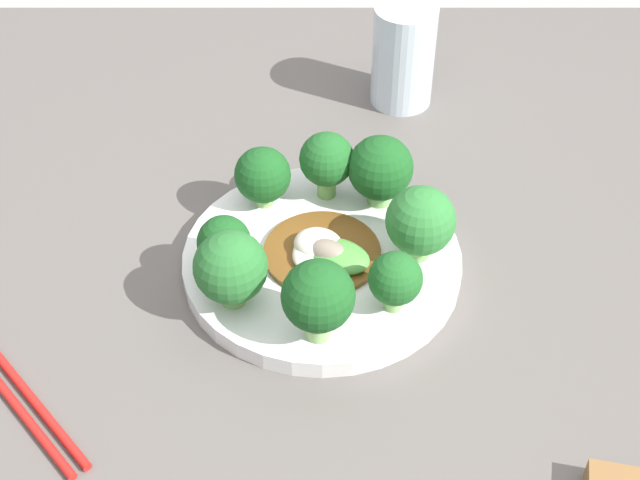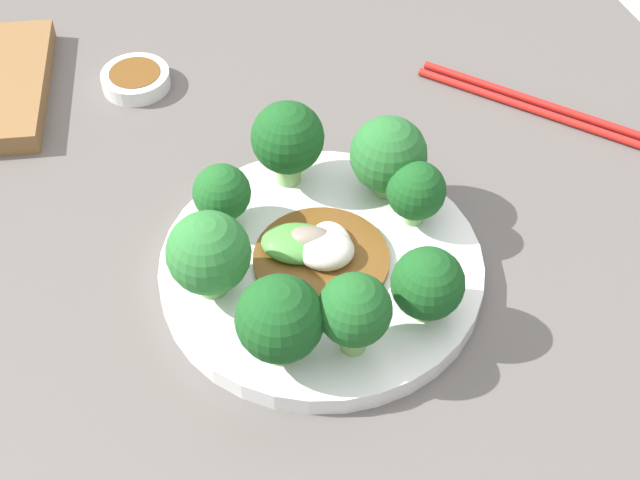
{
  "view_description": "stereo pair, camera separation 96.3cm",
  "coord_description": "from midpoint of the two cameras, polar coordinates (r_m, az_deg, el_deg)",
  "views": [
    {
      "loc": [
        -0.05,
        -0.55,
        1.31
      ],
      "look_at": [
        -0.05,
        -0.0,
        0.8
      ],
      "focal_mm": 50.0,
      "sensor_mm": 36.0,
      "label": 1
    },
    {
      "loc": [
        0.09,
        0.4,
        1.28
      ],
      "look_at": [
        -0.05,
        -0.0,
        0.8
      ],
      "focal_mm": 50.0,
      "sensor_mm": 36.0,
      "label": 2
    }
  ],
  "objects": [
    {
      "name": "plate",
      "position": [
        0.53,
        13.37,
        -45.76
      ],
      "size": [
        0.24,
        0.24,
        0.02
      ],
      "color": "white",
      "rests_on": "table"
    },
    {
      "name": "broccoli_southwest",
      "position": [
        0.5,
        20.23,
        -36.76
      ],
      "size": [
        0.06,
        0.06,
        0.07
      ],
      "color": "#7AAD5B",
      "rests_on": "plate"
    },
    {
      "name": "broccoli_west",
      "position": [
        0.51,
        23.69,
        -39.78
      ],
      "size": [
        0.05,
        0.05,
        0.05
      ],
      "color": "#89B76B",
      "rests_on": "plate"
    },
    {
      "name": "broccoli_northeast",
      "position": [
        0.5,
        12.56,
        -56.25
      ],
      "size": [
        0.06,
        0.06,
        0.07
      ],
      "color": "#70A356",
      "rests_on": "plate"
    },
    {
      "name": "broccoli_east",
      "position": [
        0.49,
        1.97,
        -50.71
      ],
      "size": [
        0.06,
        0.06,
        0.07
      ],
      "color": "#7AAD5B",
      "rests_on": "plate"
    },
    {
      "name": "broccoli_northwest",
      "position": [
        0.52,
        28.02,
        -49.29
      ],
      "size": [
        0.05,
        0.05,
        0.06
      ],
      "color": "#89B76B",
      "rests_on": "plate"
    },
    {
      "name": "broccoli_southeast",
      "position": [
        0.49,
        2.14,
        -42.68
      ],
      "size": [
        0.04,
        0.04,
        0.05
      ],
      "color": "#89B76B",
      "rests_on": "plate"
    },
    {
      "name": "broccoli_north",
      "position": [
        0.51,
        21.65,
        -54.32
      ],
      "size": [
        0.05,
        0.05,
        0.07
      ],
      "color": "#7AAD5B",
      "rests_on": "plate"
    },
    {
      "name": "broccoli_south",
      "position": [
        0.48,
        9.16,
        -36.61
      ],
      "size": [
        0.06,
        0.06,
        0.07
      ],
      "color": "#89B76B",
      "rests_on": "plate"
    },
    {
      "name": "stirfry_center",
      "position": [
        0.52,
        13.37,
        -45.75
      ],
      "size": [
        0.1,
        0.1,
        0.02
      ],
      "color": "brown",
      "rests_on": "plate"
    },
    {
      "name": "chopsticks",
      "position": [
        0.62,
        30.24,
        -23.42
      ],
      "size": [
        0.17,
        0.19,
        0.01
      ],
      "color": "red",
      "rests_on": "table"
    },
    {
      "name": "sauce_dish",
      "position": [
        0.56,
        -9.18,
        -22.6
      ],
      "size": [
        0.06,
        0.06,
        0.02
      ],
      "color": "white",
      "rests_on": "table"
    }
  ]
}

